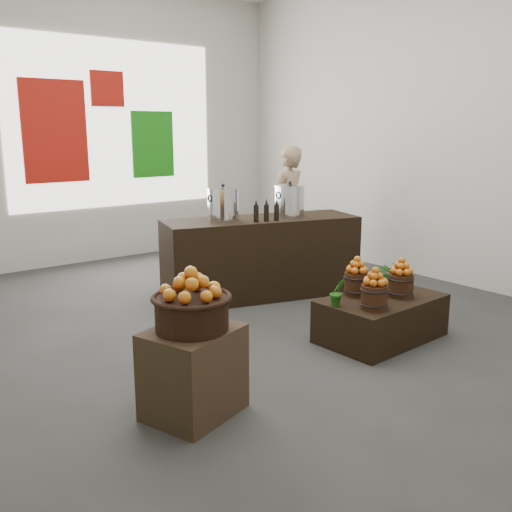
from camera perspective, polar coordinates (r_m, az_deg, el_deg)
ground at (r=6.01m, az=-1.66°, el=-6.23°), size 7.00×7.00×0.00m
back_wall at (r=8.76m, az=-15.79°, el=12.56°), size 6.00×0.04×4.00m
back_opening at (r=8.86m, az=-13.91°, el=12.66°), size 3.20×0.02×2.40m
deco_red_left at (r=8.52m, az=-19.48°, el=11.66°), size 0.90×0.04×1.40m
deco_green_right at (r=9.12m, az=-10.28°, el=10.93°), size 0.70×0.04×1.00m
deco_red_upper at (r=8.82m, az=-14.67°, el=15.88°), size 0.50×0.04×0.50m
crate at (r=4.02m, az=-6.28°, el=-11.45°), size 0.74×0.67×0.62m
wicker_basket at (r=3.86m, az=-6.43°, el=-5.73°), size 0.49×0.49×0.22m
apples_in_basket at (r=3.80m, az=-6.51°, el=-2.65°), size 0.39×0.39×0.21m
display_table at (r=5.51m, az=12.40°, el=-6.09°), size 1.20×0.77×0.40m
apple_bucket_front_left at (r=5.07m, az=11.74°, el=-4.03°), size 0.23×0.23×0.22m
apples_in_bucket_front_left at (r=5.02m, az=11.84°, el=-2.00°), size 0.17×0.17×0.16m
apple_bucket_front_right at (r=5.49m, az=14.26°, el=-2.88°), size 0.23×0.23×0.22m
apples_in_bucket_front_right at (r=5.44m, az=14.37°, el=-0.99°), size 0.17×0.17×0.16m
apple_bucket_rear at (r=5.46m, az=10.01°, el=-2.77°), size 0.23×0.23×0.22m
apples_in_bucket_rear at (r=5.41m, az=10.09°, el=-0.87°), size 0.17×0.17×0.16m
herb_garnish_right at (r=5.79m, az=13.17°, el=-1.73°), size 0.29×0.27×0.27m
herb_garnish_left at (r=5.10m, az=8.13°, el=-3.59°), size 0.16×0.14×0.25m
counter at (r=6.69m, az=0.51°, el=-0.12°), size 2.38×1.32×0.93m
stock_pot_left at (r=6.42m, az=-3.32°, el=5.10°), size 0.35×0.35×0.35m
stock_pot_center at (r=6.73m, az=3.37°, el=5.44°), size 0.35×0.35×0.35m
oil_cruets at (r=6.38m, az=1.30°, el=4.65°), size 0.25×0.13×0.26m
shopper at (r=8.05m, az=3.15°, el=4.87°), size 0.69×0.52×1.71m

